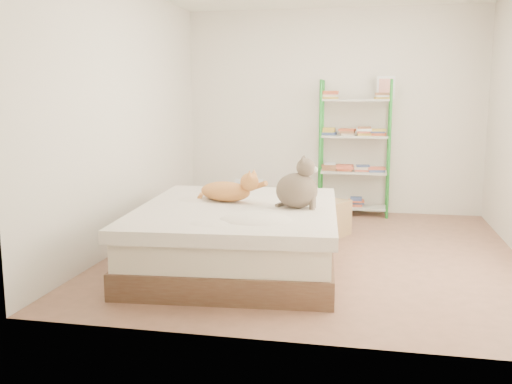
% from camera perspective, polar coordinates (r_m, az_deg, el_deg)
% --- Properties ---
extents(room, '(3.81, 4.21, 2.61)m').
position_cam_1_polar(room, '(5.41, 6.16, 7.43)').
color(room, '#9F7058').
rests_on(room, ground).
extents(bed, '(1.87, 2.26, 0.54)m').
position_cam_1_polar(bed, '(5.08, -1.78, -4.39)').
color(bed, brown).
rests_on(bed, ground).
extents(orange_cat, '(0.63, 0.42, 0.23)m').
position_cam_1_polar(orange_cat, '(5.22, -3.08, 0.32)').
color(orange_cat, '#E0814B').
rests_on(orange_cat, bed).
extents(grey_cat, '(0.39, 0.33, 0.44)m').
position_cam_1_polar(grey_cat, '(4.89, 4.10, 0.93)').
color(grey_cat, brown).
rests_on(grey_cat, bed).
extents(shelf_unit, '(0.91, 0.36, 1.74)m').
position_cam_1_polar(shelf_unit, '(7.29, 9.89, 4.36)').
color(shelf_unit, green).
rests_on(shelf_unit, ground).
extents(cardboard_box, '(0.69, 0.71, 0.44)m').
position_cam_1_polar(cardboard_box, '(6.26, 6.42, -2.50)').
color(cardboard_box, '#9A7A49').
rests_on(cardboard_box, ground).
extents(white_bin, '(0.41, 0.38, 0.42)m').
position_cam_1_polar(white_bin, '(7.41, -0.71, -0.43)').
color(white_bin, white).
rests_on(white_bin, ground).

